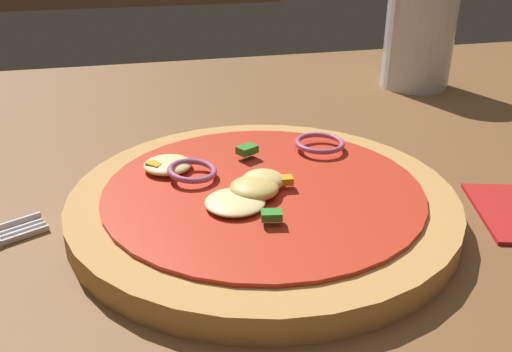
# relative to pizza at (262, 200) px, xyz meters

# --- Properties ---
(dining_table) EXTENTS (1.38, 0.88, 0.04)m
(dining_table) POSITION_rel_pizza_xyz_m (-0.02, 0.02, -0.03)
(dining_table) COLOR brown
(dining_table) RESTS_ON ground
(pizza) EXTENTS (0.27, 0.27, 0.03)m
(pizza) POSITION_rel_pizza_xyz_m (0.00, 0.00, 0.00)
(pizza) COLOR tan
(pizza) RESTS_ON dining_table
(beer_glass) EXTENTS (0.08, 0.08, 0.13)m
(beer_glass) POSITION_rel_pizza_xyz_m (0.26, 0.26, 0.05)
(beer_glass) COLOR silver
(beer_glass) RESTS_ON dining_table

